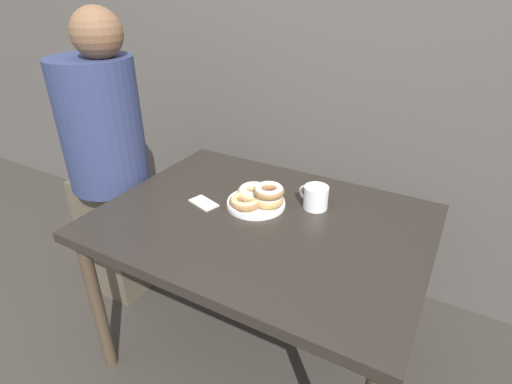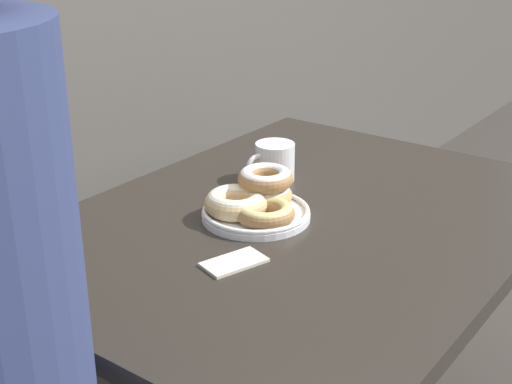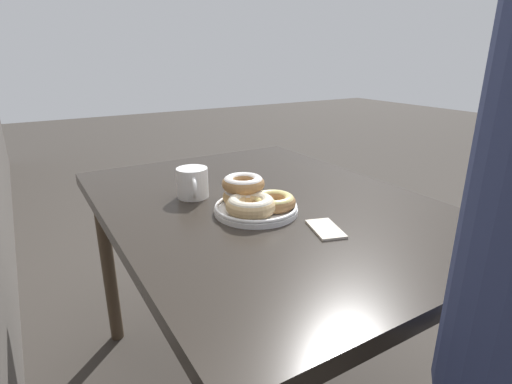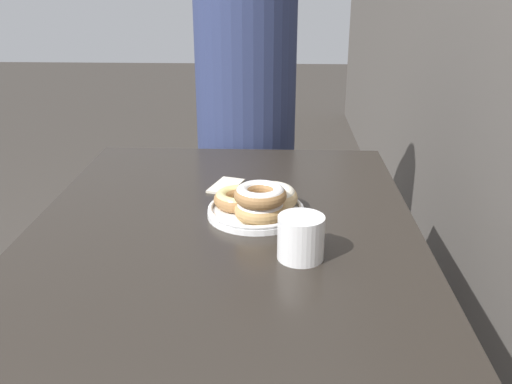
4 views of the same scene
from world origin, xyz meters
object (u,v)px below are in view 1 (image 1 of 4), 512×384
dining_table (262,233)px  napkin (204,203)px  donut_plate (258,197)px  person_figure (105,160)px  coffee_mug (315,197)px

dining_table → napkin: bearing=-176.3°
dining_table → napkin: (-0.25, -0.02, 0.07)m
dining_table → donut_plate: size_ratio=4.88×
person_figure → napkin: 0.56m
dining_table → coffee_mug: 0.25m
donut_plate → person_figure: bearing=-174.6°
coffee_mug → person_figure: person_figure is taller
coffee_mug → donut_plate: bearing=-154.8°
dining_table → coffee_mug: bearing=50.5°
donut_plate → napkin: bearing=-154.2°
person_figure → napkin: person_figure is taller
napkin → coffee_mug: bearing=25.5°
coffee_mug → dining_table: bearing=-129.5°
person_figure → dining_table: bearing=-0.4°
dining_table → person_figure: bearing=179.6°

